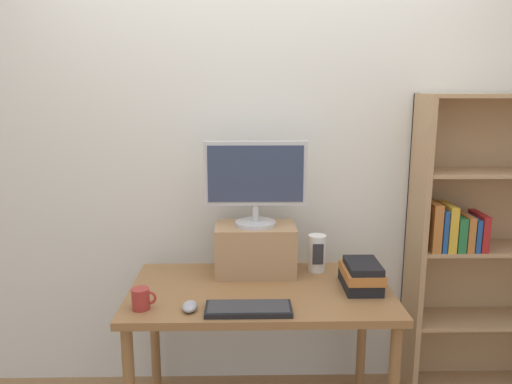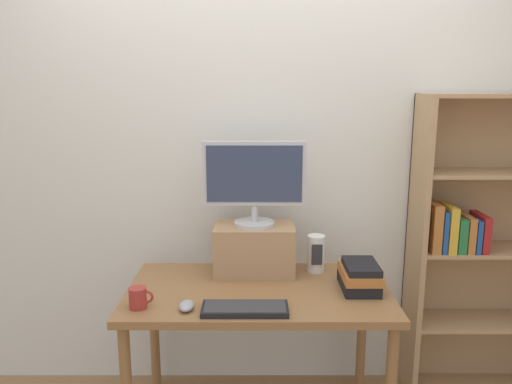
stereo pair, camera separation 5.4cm
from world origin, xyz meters
name	(u,v)px [view 1 (the left image)]	position (x,y,z in m)	size (l,w,h in m)	color
back_wall	(258,157)	(0.00, 0.48, 1.30)	(7.00, 0.08, 2.60)	silver
desk	(260,305)	(0.00, 0.00, 0.65)	(1.24, 0.69, 0.74)	olive
bookshelf_unit	(487,245)	(1.24, 0.33, 0.84)	(0.90, 0.28, 1.64)	tan
riser_box	(256,249)	(-0.02, 0.21, 0.86)	(0.41, 0.25, 0.25)	#A87F56
computer_monitor	(256,180)	(-0.02, 0.21, 1.22)	(0.51, 0.20, 0.43)	#B7B7BA
keyboard	(248,309)	(-0.06, -0.25, 0.75)	(0.37, 0.15, 0.02)	black
computer_mouse	(190,306)	(-0.31, -0.23, 0.76)	(0.06, 0.10, 0.04)	#99999E
book_stack	(361,275)	(0.48, 0.00, 0.80)	(0.17, 0.26, 0.13)	black
coffee_mug	(141,299)	(-0.52, -0.21, 0.78)	(0.11, 0.08, 0.09)	#9E2D28
desk_speaker	(317,253)	(0.30, 0.23, 0.83)	(0.09, 0.10, 0.19)	silver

